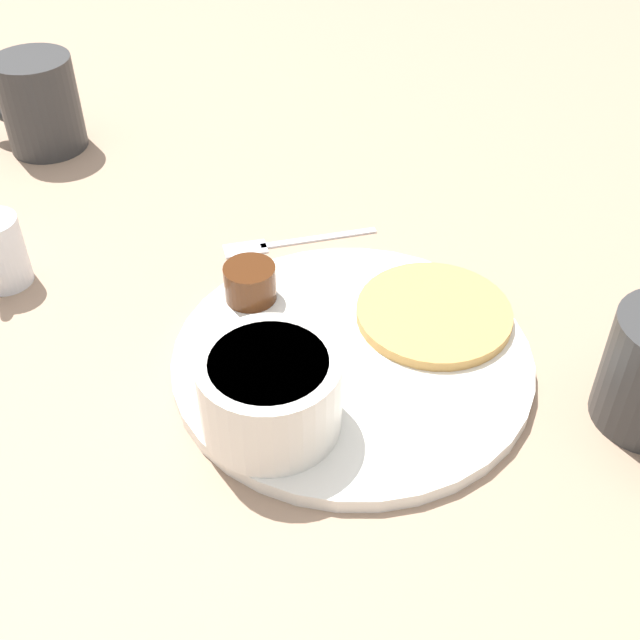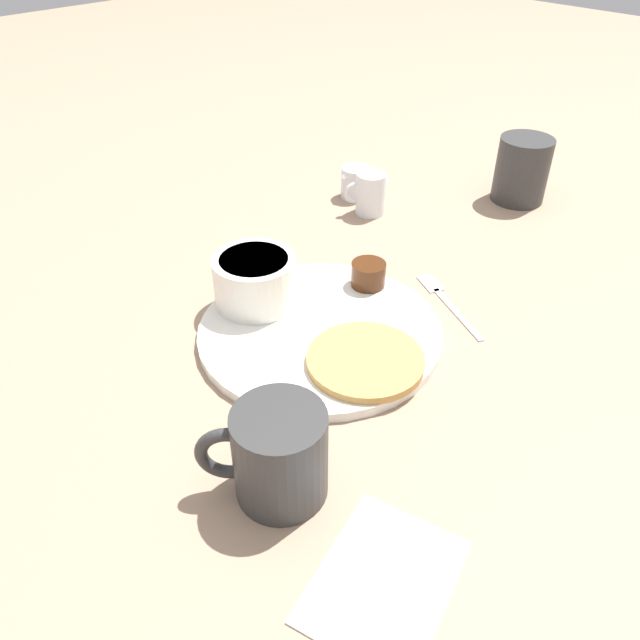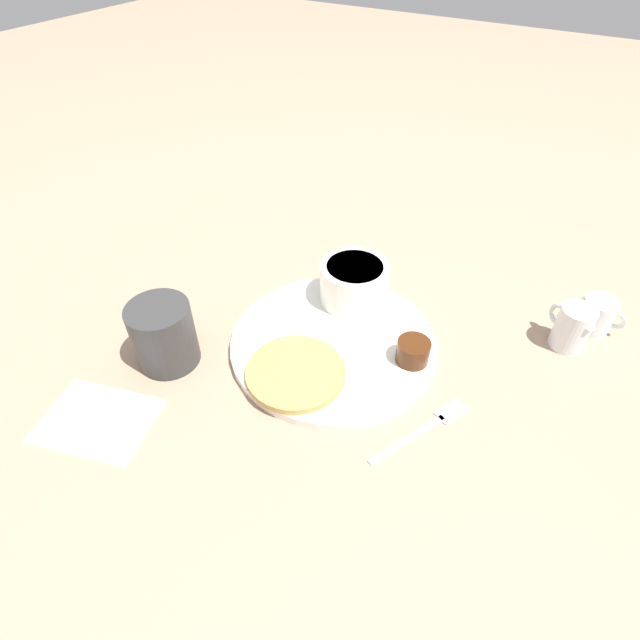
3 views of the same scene
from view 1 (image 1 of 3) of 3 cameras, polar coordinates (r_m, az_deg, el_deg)
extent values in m
plane|color=#9E7F66|center=(0.62, 2.29, -3.20)|extent=(4.00, 4.00, 0.00)
cylinder|color=white|center=(0.62, 2.30, -2.80)|extent=(0.28, 0.28, 0.01)
cylinder|color=tan|center=(0.65, 8.11, 0.47)|extent=(0.12, 0.12, 0.01)
cylinder|color=white|center=(0.54, -3.57, -5.21)|extent=(0.10, 0.10, 0.06)
cylinder|color=white|center=(0.52, -3.69, -3.25)|extent=(0.08, 0.08, 0.01)
cylinder|color=#47230F|center=(0.66, -4.99, 2.66)|extent=(0.04, 0.04, 0.03)
cylinder|color=white|center=(0.56, -5.91, -6.47)|extent=(0.04, 0.04, 0.03)
sphere|color=white|center=(0.54, -6.04, -5.19)|extent=(0.02, 0.02, 0.02)
cube|color=silver|center=(0.75, -0.09, 5.90)|extent=(0.05, 0.10, 0.00)
cube|color=silver|center=(0.74, -5.33, 5.12)|extent=(0.03, 0.04, 0.00)
cylinder|color=#333333|center=(0.93, -19.27, 14.31)|extent=(0.08, 0.08, 0.10)
torus|color=#333333|center=(0.95, -21.53, 14.57)|extent=(0.06, 0.04, 0.06)
camera|label=2|loc=(0.70, 63.43, 22.19)|focal=35.00mm
camera|label=3|loc=(0.91, 17.78, 42.72)|focal=28.00mm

